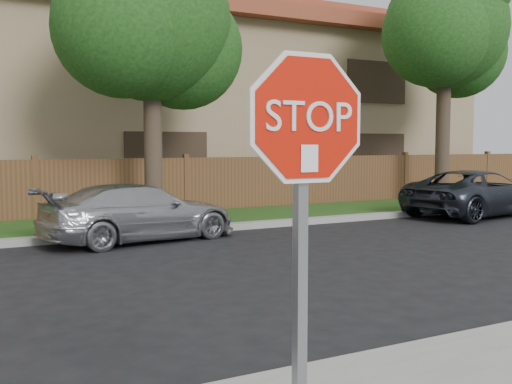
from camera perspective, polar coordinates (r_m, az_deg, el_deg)
far_curb at (r=12.76m, az=-18.20°, el=-4.28°), size 70.00×0.30×0.15m
grass_strip at (r=14.37m, az=-19.32°, el=-3.38°), size 70.00×3.00×0.12m
fence at (r=15.87m, az=-20.27°, el=0.03°), size 70.00×0.12×1.60m
apartment_building at (r=21.44m, az=-22.52°, el=8.40°), size 35.20×9.20×7.20m
tree_mid at (r=14.88m, az=-9.70°, el=15.72°), size 4.80×3.90×7.35m
tree_right at (r=20.10m, az=17.91°, el=14.67°), size 4.80×3.90×8.20m
stop_sign at (r=3.33m, az=4.68°, el=1.49°), size 1.01×0.13×2.55m
sedan_right at (r=12.50m, az=-10.97°, el=-1.91°), size 4.31×2.34×1.18m
sedan_far_right at (r=17.57m, az=20.35°, el=-0.10°), size 4.80×2.71×1.26m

